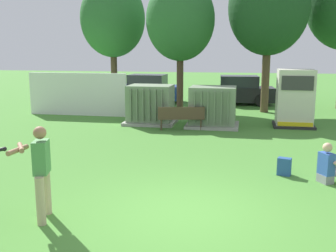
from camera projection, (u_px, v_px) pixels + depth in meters
ground_plane at (184, 213)px, 7.63m from camera, size 96.00×96.00×0.00m
fence_panel at (77, 94)px, 18.81m from camera, size 4.80×0.12×2.00m
transformer_west at (151, 105)px, 16.72m from camera, size 2.10×1.70×1.62m
transformer_mid_west at (213, 107)px, 16.05m from camera, size 2.10×1.70×1.62m
generator_enclosure at (295, 99)px, 16.00m from camera, size 1.60×1.40×2.30m
park_bench at (181, 116)px, 15.42m from camera, size 1.84×0.79×0.92m
batter at (39, 168)px, 7.18m from camera, size 1.60×0.77×1.74m
seated_spectator at (330, 167)px, 9.33m from camera, size 0.79×0.67×0.96m
backpack at (284, 167)px, 9.90m from camera, size 0.36×0.32×0.44m
tree_left at (113, 19)px, 22.49m from camera, size 3.64×3.64×6.96m
tree_center_left at (180, 20)px, 19.96m from camera, size 3.45×3.45×6.59m
tree_center_right at (269, 7)px, 19.04m from camera, size 3.85×3.85×7.35m
parked_car_leftmost at (146, 89)px, 23.80m from camera, size 4.26×2.03×1.62m
parked_car_left_of_center at (237, 91)px, 22.74m from camera, size 4.32×2.18×1.62m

